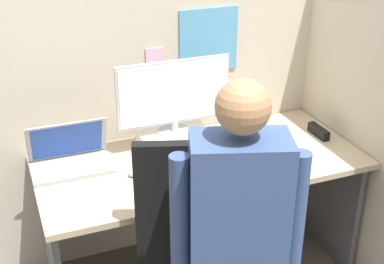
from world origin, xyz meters
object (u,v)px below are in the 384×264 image
laptop (70,159)px  monitor (174,95)px  paper_box (175,139)px  carrot_toy (214,185)px  stapler (319,131)px  coffee_mug (238,127)px  person (247,241)px

laptop → monitor: bearing=2.8°
paper_box → carrot_toy: (0.03, -0.44, -0.02)m
stapler → coffee_mug: bearing=159.6°
stapler → monitor: bearing=168.0°
paper_box → coffee_mug: bearing=-1.3°
laptop → carrot_toy: 0.70m
monitor → laptop: 0.58m
laptop → stapler: size_ratio=2.43×
monitor → carrot_toy: (0.03, -0.45, -0.26)m
monitor → stapler: size_ratio=3.73×
paper_box → person: bearing=-94.3°
carrot_toy → person: (-0.10, -0.51, 0.08)m
stapler → person: person is taller
paper_box → monitor: size_ratio=0.61×
laptop → person: bearing=-63.7°
paper_box → person: (-0.07, -0.96, 0.06)m
paper_box → carrot_toy: 0.45m
carrot_toy → monitor: bearing=93.4°
paper_box → coffee_mug: (0.35, -0.01, 0.01)m
stapler → coffee_mug: 0.43m
paper_box → carrot_toy: size_ratio=2.53×
paper_box → stapler: size_ratio=2.28×
stapler → laptop: bearing=174.0°
stapler → person: (-0.83, -0.80, 0.08)m
monitor → stapler: 0.82m
laptop → coffee_mug: laptop is taller
monitor → laptop: (-0.53, -0.03, -0.24)m
laptop → carrot_toy: laptop is taller
monitor → coffee_mug: 0.42m
coffee_mug → carrot_toy: bearing=-126.8°
carrot_toy → coffee_mug: size_ratio=1.35×
carrot_toy → person: person is taller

